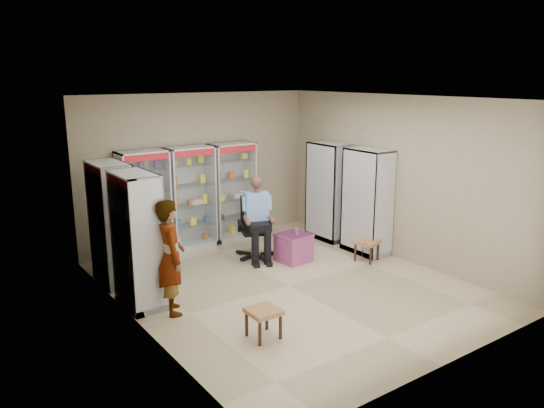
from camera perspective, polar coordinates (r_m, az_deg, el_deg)
floor at (r=8.73m, az=1.80°, el=-8.77°), size 6.00×6.00×0.00m
room_shell at (r=8.18m, az=1.90°, el=4.07°), size 5.02×6.02×3.01m
cabinet_back_left at (r=10.10m, az=-13.55°, el=-0.04°), size 0.90×0.50×2.00m
cabinet_back_mid at (r=10.47m, az=-8.74°, el=0.67°), size 0.90×0.50×2.00m
cabinet_back_right at (r=10.92m, az=-4.29°, el=1.33°), size 0.90×0.50×2.00m
cabinet_right_far at (r=10.97m, az=6.11°, el=1.35°), size 0.90×0.50×2.00m
cabinet_right_near at (r=10.19m, az=10.19°, el=0.25°), size 0.90×0.50×2.00m
cabinet_left_far at (r=8.95m, az=-16.83°, el=-2.03°), size 0.90×0.50×2.00m
cabinet_left_near at (r=7.95m, az=-14.26°, el=-3.83°), size 0.90×0.50×2.00m
wooden_chair at (r=9.50m, az=-13.12°, el=-4.22°), size 0.42×0.42×0.94m
seated_customer at (r=9.40m, az=-13.06°, el=-3.14°), size 0.44×0.60×1.34m
office_chair at (r=9.88m, az=-1.83°, el=-2.55°), size 0.81×0.81×1.14m
seated_shopkeeper at (r=9.79m, az=-1.67°, el=-1.74°), size 0.69×0.79×1.45m
pink_trunk at (r=9.74m, az=2.34°, el=-4.71°), size 0.58×0.56×0.52m
tea_glass at (r=9.63m, az=2.68°, el=-2.99°), size 0.07×0.07×0.11m
woven_stool_a at (r=9.94m, az=10.16°, el=-4.95°), size 0.49×0.49×0.39m
woven_stool_b at (r=7.06m, az=-0.93°, el=-12.71°), size 0.40×0.40×0.40m
standing_man at (r=7.65m, az=-10.83°, el=-5.63°), size 0.54×0.69×1.67m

